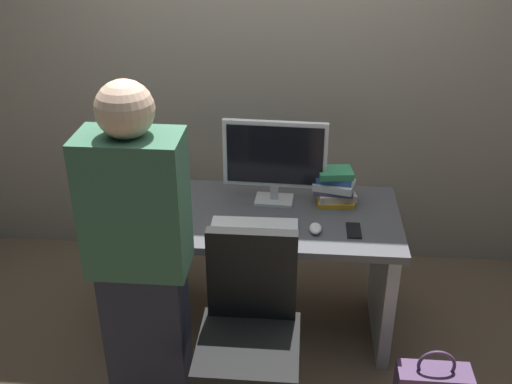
% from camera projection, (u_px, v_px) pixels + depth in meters
% --- Properties ---
extents(ground_plane, '(9.00, 9.00, 0.00)m').
position_uv_depth(ground_plane, '(257.00, 323.00, 3.47)').
color(ground_plane, brown).
extents(wall_back, '(6.40, 0.10, 3.00)m').
position_uv_depth(wall_back, '(268.00, 26.00, 3.51)').
color(wall_back, '#9E9384').
rests_on(wall_back, ground).
extents(desk, '(1.48, 0.71, 0.72)m').
position_uv_depth(desk, '(257.00, 249.00, 3.24)').
color(desk, '#4C4C51').
rests_on(desk, ground).
extents(office_chair, '(0.52, 0.52, 0.94)m').
position_uv_depth(office_chair, '(249.00, 346.00, 2.68)').
color(office_chair, black).
rests_on(office_chair, ground).
extents(person_at_desk, '(0.40, 0.24, 1.64)m').
position_uv_depth(person_at_desk, '(141.00, 268.00, 2.50)').
color(person_at_desk, '#262838').
rests_on(person_at_desk, ground).
extents(monitor, '(0.54, 0.15, 0.46)m').
position_uv_depth(monitor, '(275.00, 158.00, 3.13)').
color(monitor, silver).
rests_on(monitor, desk).
extents(keyboard, '(0.43, 0.14, 0.02)m').
position_uv_depth(keyboard, '(254.00, 225.00, 3.01)').
color(keyboard, white).
rests_on(keyboard, desk).
extents(mouse, '(0.06, 0.10, 0.03)m').
position_uv_depth(mouse, '(315.00, 228.00, 2.97)').
color(mouse, white).
rests_on(mouse, desk).
extents(cup_near_keyboard, '(0.08, 0.08, 0.09)m').
position_uv_depth(cup_near_keyboard, '(171.00, 215.00, 3.03)').
color(cup_near_keyboard, '#D84C3F').
rests_on(cup_near_keyboard, desk).
extents(cup_by_monitor, '(0.06, 0.06, 0.09)m').
position_uv_depth(cup_by_monitor, '(173.00, 187.00, 3.29)').
color(cup_by_monitor, white).
rests_on(cup_by_monitor, desk).
extents(book_stack, '(0.24, 0.20, 0.20)m').
position_uv_depth(book_stack, '(335.00, 186.00, 3.20)').
color(book_stack, gold).
rests_on(book_stack, desk).
extents(cell_phone, '(0.07, 0.14, 0.01)m').
position_uv_depth(cell_phone, '(354.00, 231.00, 2.98)').
color(cell_phone, black).
rests_on(cell_phone, desk).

